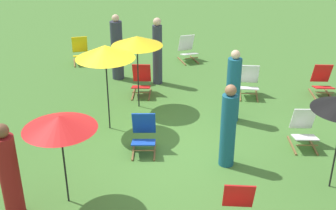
% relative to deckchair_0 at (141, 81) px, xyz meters
% --- Properties ---
extents(ground_plane, '(40.00, 40.00, 0.00)m').
position_rel_deckchair_0_xyz_m(ground_plane, '(0.65, -2.96, -0.37)').
color(ground_plane, '#477A33').
extents(deckchair_0, '(0.52, 0.79, 0.83)m').
position_rel_deckchair_0_xyz_m(deckchair_0, '(0.00, 0.00, 0.00)').
color(deckchair_0, olive).
rests_on(deckchair_0, ground).
extents(deckchair_3, '(0.52, 0.79, 0.83)m').
position_rel_deckchair_0_xyz_m(deckchair_3, '(4.78, -0.18, 0.00)').
color(deckchair_3, olive).
rests_on(deckchair_3, ground).
extents(deckchair_4, '(0.62, 0.84, 0.83)m').
position_rel_deckchair_0_xyz_m(deckchair_4, '(-1.99, 2.58, 0.00)').
color(deckchair_4, olive).
rests_on(deckchair_4, ground).
extents(deckchair_7, '(0.51, 0.78, 0.83)m').
position_rel_deckchair_0_xyz_m(deckchair_7, '(3.47, -2.78, 0.00)').
color(deckchair_7, olive).
rests_on(deckchair_7, ground).
extents(deckchair_8, '(0.67, 0.86, 0.83)m').
position_rel_deckchair_0_xyz_m(deckchair_8, '(1.42, 2.65, 0.00)').
color(deckchair_8, olive).
rests_on(deckchair_8, ground).
extents(deckchair_9, '(0.58, 0.82, 0.83)m').
position_rel_deckchair_0_xyz_m(deckchair_9, '(2.84, -0.17, 0.00)').
color(deckchair_9, olive).
rests_on(deckchair_9, ground).
extents(deckchair_10, '(0.50, 0.77, 0.83)m').
position_rel_deckchair_0_xyz_m(deckchair_10, '(0.12, -2.88, 0.00)').
color(deckchair_10, olive).
rests_on(deckchair_10, ground).
extents(umbrella_0, '(1.23, 1.23, 1.83)m').
position_rel_deckchair_0_xyz_m(umbrella_0, '(-0.05, -0.76, 1.34)').
color(umbrella_0, black).
rests_on(umbrella_0, ground).
extents(umbrella_2, '(1.28, 1.28, 1.97)m').
position_rel_deckchair_0_xyz_m(umbrella_2, '(-0.68, -1.89, 1.45)').
color(umbrella_2, black).
rests_on(umbrella_2, ground).
extents(umbrella_3, '(1.21, 1.21, 1.65)m').
position_rel_deckchair_0_xyz_m(umbrella_3, '(-1.17, -4.54, 1.17)').
color(umbrella_3, black).
rests_on(umbrella_3, ground).
extents(person_0, '(0.46, 0.46, 1.88)m').
position_rel_deckchair_0_xyz_m(person_0, '(-0.70, 1.18, 0.51)').
color(person_0, '#333847').
rests_on(person_0, ground).
extents(person_1, '(0.45, 0.45, 1.69)m').
position_rel_deckchair_0_xyz_m(person_1, '(-1.97, -4.86, 0.43)').
color(person_1, maroon).
rests_on(person_1, ground).
extents(person_2, '(0.42, 0.42, 1.73)m').
position_rel_deckchair_0_xyz_m(person_2, '(2.15, -1.57, 0.44)').
color(person_2, '#195972').
rests_on(person_2, ground).
extents(person_3, '(0.37, 0.37, 1.88)m').
position_rel_deckchair_0_xyz_m(person_3, '(0.44, 0.78, 0.54)').
color(person_3, '#333847').
rests_on(person_3, ground).
extents(person_4, '(0.39, 0.39, 1.69)m').
position_rel_deckchair_0_xyz_m(person_4, '(1.74, -3.47, 0.44)').
color(person_4, '#195972').
rests_on(person_4, ground).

